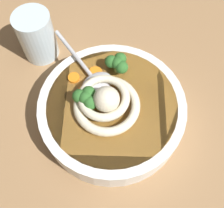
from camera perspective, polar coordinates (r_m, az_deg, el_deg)
name	(u,v)px	position (r cm, az deg, el deg)	size (l,w,h in cm)	color
table_slab	(110,103)	(58.05, -0.35, 0.22)	(98.34, 98.34, 3.01)	#936D47
soup_bowl	(112,111)	(52.09, 0.00, -1.45)	(27.10, 27.10, 6.06)	white
noodle_pile	(106,102)	(47.85, -1.28, 0.49)	(13.08, 12.82, 5.26)	beige
soup_spoon	(93,78)	(51.36, -3.95, 5.41)	(16.51, 11.73, 1.60)	#B7B7BC
broccoli_floret_right	(117,63)	(51.29, 1.14, 8.56)	(4.70, 4.05, 3.72)	#7A9E60
broccoli_floret_center	(86,98)	(47.57, -5.45, 1.32)	(4.81, 4.14, 3.80)	#7A9E60
carrot_slice_extra_a	(85,93)	(50.45, -5.73, 2.33)	(2.70, 2.70, 0.62)	orange
carrot_slice_rear	(74,78)	(52.40, -7.93, 5.44)	(2.21, 2.21, 0.55)	orange
carrot_slice_front	(95,73)	(52.50, -3.47, 6.43)	(2.70, 2.70, 0.66)	orange
drinking_glass	(37,36)	(61.19, -15.36, 13.46)	(7.62, 7.62, 10.83)	silver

